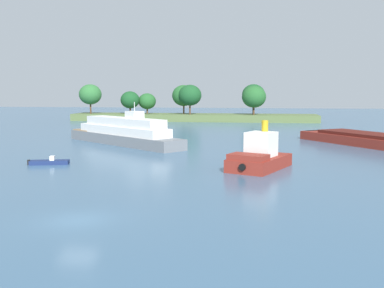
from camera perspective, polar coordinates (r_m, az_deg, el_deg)
The scene contains 5 objects.
ground_plane at distance 30.24m, azimuth -14.29°, elevation -9.34°, with size 400.00×400.00×0.00m, color #3D607F.
treeline_island at distance 126.24m, azimuth -0.45°, elevation 4.73°, with size 68.30×11.02×10.24m.
white_riverboat at distance 71.47m, azimuth -8.71°, elevation 1.42°, with size 22.47×19.34×6.66m.
tugboat at distance 48.53m, azimuth 8.50°, elevation -1.60°, with size 7.24×9.44×5.13m.
small_motorboat at distance 53.67m, azimuth -17.58°, elevation -2.19°, with size 4.64×2.38×0.96m.
Camera 1 is at (11.28, -26.83, 8.23)m, focal length 42.21 mm.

